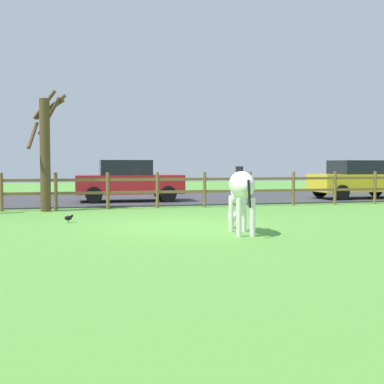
# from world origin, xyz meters

# --- Properties ---
(ground_plane) EXTENTS (60.00, 60.00, 0.00)m
(ground_plane) POSITION_xyz_m (0.00, 0.00, 0.00)
(ground_plane) COLOR #549338
(parking_asphalt) EXTENTS (28.00, 7.40, 0.05)m
(parking_asphalt) POSITION_xyz_m (0.00, 9.30, 0.03)
(parking_asphalt) COLOR #38383D
(parking_asphalt) RESTS_ON ground_plane
(paddock_fence) EXTENTS (21.20, 0.11, 1.19)m
(paddock_fence) POSITION_xyz_m (-0.46, 5.00, 0.68)
(paddock_fence) COLOR brown
(paddock_fence) RESTS_ON ground_plane
(bare_tree) EXTENTS (1.20, 1.00, 3.78)m
(bare_tree) POSITION_xyz_m (-3.18, 4.75, 1.95)
(bare_tree) COLOR #513A23
(bare_tree) RESTS_ON ground_plane
(zebra) EXTENTS (0.62, 1.93, 1.41)m
(zebra) POSITION_xyz_m (1.01, -1.53, 0.93)
(zebra) COLOR white
(zebra) RESTS_ON ground_plane
(crow_on_grass) EXTENTS (0.21, 0.10, 0.20)m
(crow_on_grass) POSITION_xyz_m (-2.51, 1.34, 0.13)
(crow_on_grass) COLOR black
(crow_on_grass) RESTS_ON ground_plane
(parked_car_red) EXTENTS (4.02, 1.93, 1.56)m
(parked_car_red) POSITION_xyz_m (-0.29, 7.73, 0.84)
(parked_car_red) COLOR red
(parked_car_red) RESTS_ON parking_asphalt
(parked_car_yellow) EXTENTS (4.05, 1.98, 1.56)m
(parked_car_yellow) POSITION_xyz_m (9.13, 7.15, 0.84)
(parked_car_yellow) COLOR yellow
(parked_car_yellow) RESTS_ON parking_asphalt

